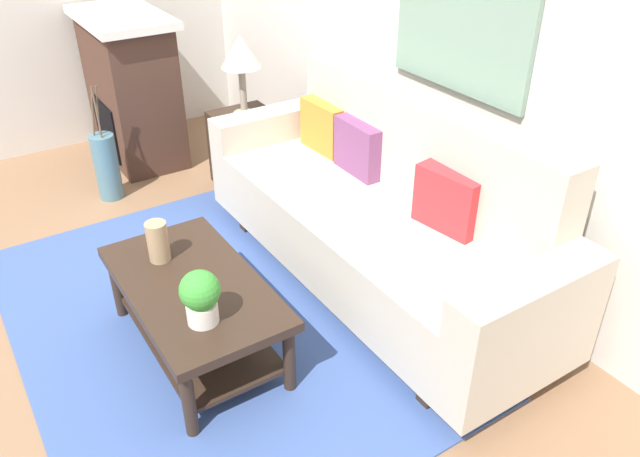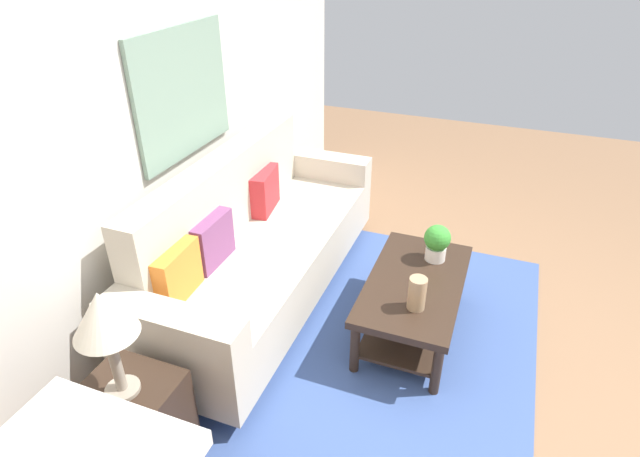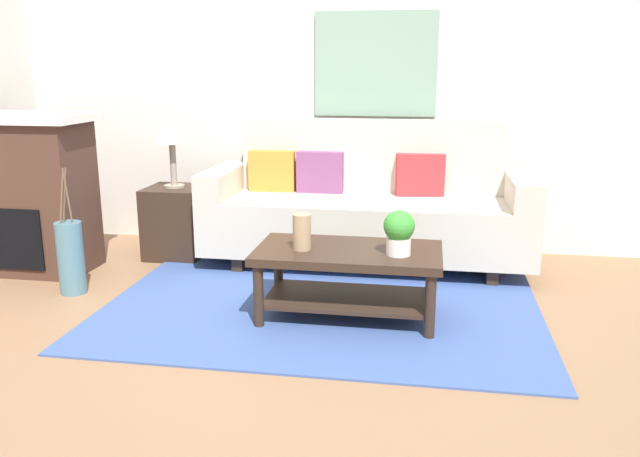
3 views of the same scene
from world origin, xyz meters
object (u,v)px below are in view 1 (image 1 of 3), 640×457
potted_plant_tabletop (200,296)px  fireplace (132,88)px  throw_pillow_plum (359,148)px  floor_vase (107,167)px  tabletop_vase (158,242)px  couch (380,217)px  table_lamp (241,55)px  coffee_table (194,301)px  throw_pillow_orange (324,127)px  framed_painting (462,12)px  throw_pillow_crimson (448,201)px  side_table (247,150)px

potted_plant_tabletop → fireplace: (-2.75, 0.62, 0.02)m
fireplace → throw_pillow_plum: bearing=19.1°
floor_vase → tabletop_vase: bearing=-6.2°
couch → floor_vase: size_ratio=4.98×
throw_pillow_plum → table_lamp: 1.19m
coffee_table → table_lamp: 1.97m
table_lamp → fireplace: (-0.94, -0.52, -0.41)m
throw_pillow_orange → throw_pillow_plum: 0.39m
coffee_table → potted_plant_tabletop: potted_plant_tabletop is taller
couch → framed_painting: (0.00, 0.47, 1.07)m
framed_painting → throw_pillow_crimson: bearing=-41.5°
throw_pillow_crimson → throw_pillow_plum: bearing=180.0°
framed_painting → table_lamp: bearing=-160.5°
side_table → framed_painting: framed_painting is taller
tabletop_vase → potted_plant_tabletop: (0.57, -0.02, 0.03)m
coffee_table → throw_pillow_orange: bearing=121.4°
couch → fireplace: (-2.45, -0.59, 0.15)m
throw_pillow_plum → tabletop_vase: (0.11, -1.32, -0.14)m
tabletop_vase → floor_vase: size_ratio=0.44×
tabletop_vase → framed_painting: framed_painting is taller
tabletop_vase → table_lamp: (-1.24, 1.12, 0.46)m
throw_pillow_plum → side_table: bearing=-170.1°
coffee_table → table_lamp: table_lamp is taller
potted_plant_tabletop → floor_vase: 2.21m
table_lamp → framed_painting: bearing=19.5°
couch → floor_vase: couch is taller
throw_pillow_orange → side_table: throw_pillow_orange is taller
tabletop_vase → couch: bearing=77.2°
throw_pillow_orange → side_table: bearing=-165.2°
coffee_table → tabletop_vase: tabletop_vase is taller
tabletop_vase → table_lamp: 1.74m
table_lamp → potted_plant_tabletop: bearing=-32.1°
throw_pillow_plum → floor_vase: (-1.49, -1.15, -0.44)m
potted_plant_tabletop → table_lamp: bearing=147.9°
side_table → floor_vase: size_ratio=1.15×
throw_pillow_crimson → table_lamp: bearing=-174.1°
throw_pillow_orange → throw_pillow_crimson: same height
throw_pillow_orange → table_lamp: size_ratio=0.63×
coffee_table → potted_plant_tabletop: bearing=-13.4°
coffee_table → fireplace: size_ratio=0.95×
couch → floor_vase: 2.15m
fireplace → framed_painting: bearing=23.3°
coffee_table → potted_plant_tabletop: size_ratio=4.20×
throw_pillow_plum → table_lamp: table_lamp is taller
throw_pillow_crimson → table_lamp: table_lamp is taller
throw_pillow_crimson → coffee_table: 1.37m
throw_pillow_orange → tabletop_vase: 1.42m
tabletop_vase → framed_painting: bearing=80.7°
throw_pillow_crimson → side_table: size_ratio=0.64×
throw_pillow_crimson → coffee_table: bearing=-107.0°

